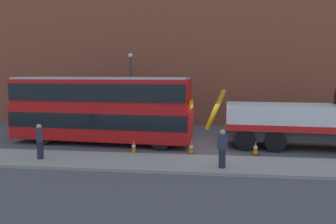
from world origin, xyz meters
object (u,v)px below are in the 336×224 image
traffic_cone_near_bus (134,147)px  traffic_cone_near_truck (256,148)px  street_lamp (131,84)px  pedestrian_bystander (222,149)px  pedestrian_onlooker (40,142)px  double_decker_bus (101,107)px  recovery_tow_truck (314,118)px  traffic_cone_midway (191,148)px

traffic_cone_near_bus → traffic_cone_near_truck: 6.50m
street_lamp → pedestrian_bystander: bearing=-57.5°
street_lamp → traffic_cone_near_truck: bearing=-40.7°
pedestrian_onlooker → traffic_cone_near_truck: bearing=-14.0°
street_lamp → pedestrian_onlooker: bearing=-102.7°
double_decker_bus → pedestrian_onlooker: bearing=-107.7°
recovery_tow_truck → traffic_cone_midway: size_ratio=14.19×
double_decker_bus → traffic_cone_midway: size_ratio=15.50×
recovery_tow_truck → traffic_cone_midway: (-6.81, -1.85, -1.42)m
pedestrian_onlooker → street_lamp: size_ratio=0.29×
pedestrian_bystander → recovery_tow_truck: bearing=-56.5°
pedestrian_onlooker → street_lamp: street_lamp is taller
traffic_cone_near_bus → traffic_cone_midway: size_ratio=1.00×
pedestrian_onlooker → pedestrian_bystander: same height
pedestrian_bystander → street_lamp: (-6.51, 10.21, 2.49)m
traffic_cone_near_bus → double_decker_bus: bearing=139.8°
recovery_tow_truck → street_lamp: (-11.85, 5.61, 1.71)m
recovery_tow_truck → pedestrian_bystander: bearing=-135.3°
double_decker_bus → traffic_cone_midway: 6.17m
recovery_tow_truck → traffic_cone_near_bus: (-9.90, -2.06, -1.42)m
double_decker_bus → pedestrian_onlooker: double_decker_bus is taller
pedestrian_bystander → traffic_cone_near_bus: size_ratio=2.38×
recovery_tow_truck → traffic_cone_near_bus: bearing=-164.2°
pedestrian_bystander → traffic_cone_near_bus: (-4.56, 2.54, -0.64)m
recovery_tow_truck → double_decker_bus: double_decker_bus is taller
pedestrian_bystander → traffic_cone_near_truck: pedestrian_bystander is taller
traffic_cone_near_bus → street_lamp: street_lamp is taller
recovery_tow_truck → pedestrian_onlooker: (-14.05, -4.18, -0.77)m
pedestrian_onlooker → double_decker_bus: bearing=40.9°
recovery_tow_truck → traffic_cone_midway: bearing=-160.7°
traffic_cone_midway → traffic_cone_near_truck: bearing=3.7°
traffic_cone_midway → street_lamp: size_ratio=0.12×
double_decker_bus → traffic_cone_midway: (5.56, -1.89, -1.89)m
pedestrian_onlooker → traffic_cone_near_bus: bearing=-0.4°
recovery_tow_truck → street_lamp: bearing=158.7°
recovery_tow_truck → traffic_cone_near_truck: 4.04m
recovery_tow_truck → traffic_cone_near_bus: 10.21m
pedestrian_onlooker → traffic_cone_near_truck: size_ratio=2.38×
double_decker_bus → traffic_cone_near_truck: 9.31m
recovery_tow_truck → pedestrian_onlooker: size_ratio=5.97×
pedestrian_onlooker → traffic_cone_near_bus: pedestrian_onlooker is taller
double_decker_bus → pedestrian_onlooker: (-1.68, -4.21, -1.25)m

